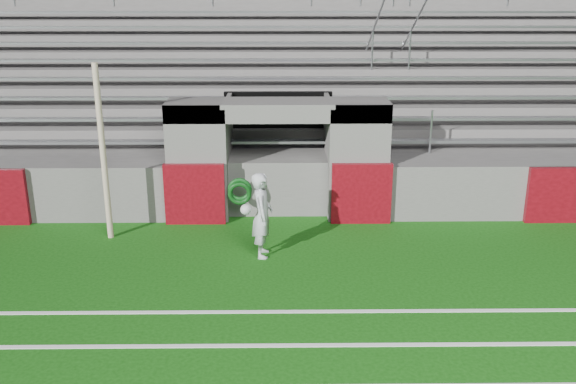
{
  "coord_description": "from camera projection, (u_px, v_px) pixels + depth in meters",
  "views": [
    {
      "loc": [
        0.07,
        -10.16,
        5.11
      ],
      "look_at": [
        0.2,
        1.8,
        1.1
      ],
      "focal_mm": 40.0,
      "sensor_mm": 36.0,
      "label": 1
    }
  ],
  "objects": [
    {
      "name": "field_post",
      "position": [
        103.0,
        154.0,
        12.72
      ],
      "size": [
        0.12,
        0.12,
        3.58
      ],
      "primitive_type": "cylinder",
      "color": "#C6B093",
      "rests_on": "ground"
    },
    {
      "name": "hose_coil",
      "position": [
        240.0,
        192.0,
        13.79
      ],
      "size": [
        0.53,
        0.15,
        0.59
      ],
      "color": "#0D4313",
      "rests_on": "ground"
    },
    {
      "name": "ground",
      "position": [
        278.0,
        284.0,
        11.26
      ],
      "size": [
        90.0,
        90.0,
        0.0
      ],
      "primitive_type": "plane",
      "color": "#10480C",
      "rests_on": "ground"
    },
    {
      "name": "goalkeeper_with_ball",
      "position": [
        262.0,
        215.0,
        12.15
      ],
      "size": [
        0.6,
        0.61,
        1.66
      ],
      "color": "silver",
      "rests_on": "ground"
    },
    {
      "name": "stadium_structure",
      "position": [
        279.0,
        111.0,
        18.34
      ],
      "size": [
        26.0,
        8.48,
        5.42
      ],
      "color": "#575552",
      "rests_on": "ground"
    }
  ]
}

